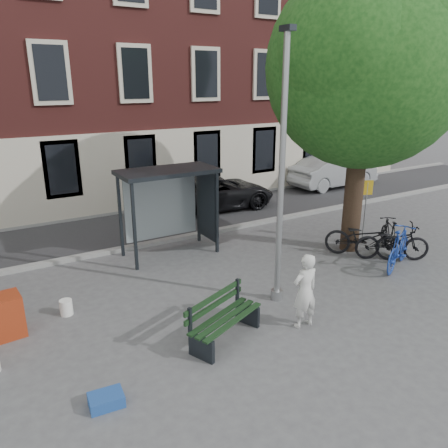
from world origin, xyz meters
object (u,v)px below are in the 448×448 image
bike_a (392,242)px  notice_sign (366,197)px  car_dark (215,192)px  bike_b (399,248)px  painter (305,291)px  bike_d (390,235)px  bench (224,320)px  car_silver (334,171)px  lamppost (281,187)px  bus_shelter (179,191)px  bike_c (363,238)px

bike_a → notice_sign: 1.83m
car_dark → bike_b: bearing=-166.2°
painter → bike_d: (5.22, 2.04, -0.32)m
bench → bike_d: (6.95, 1.60, 0.08)m
bike_b → car_silver: car_silver is taller
lamppost → bike_b: lamppost is taller
bike_a → car_silver: (5.25, 7.77, 0.22)m
notice_sign → painter: bearing=-124.7°
bus_shelter → car_dark: bearing=47.4°
bike_a → bike_d: size_ratio=1.25×
lamppost → bike_b: size_ratio=3.06×
lamppost → car_dark: 8.38m
bike_d → car_silver: (4.70, 7.24, 0.27)m
bike_c → notice_sign: 1.63m
painter → bike_b: 4.45m
painter → notice_sign: bearing=-148.2°
car_silver → car_dark: bearing=91.8°
car_dark → car_silver: car_silver is taller
painter → bike_a: (4.67, 1.52, -0.27)m
bench → bike_c: 6.09m
lamppost → notice_sign: bearing=19.7°
bus_shelter → painter: bearing=-86.2°
car_dark → notice_sign: 6.37m
painter → car_dark: painter is taller
bike_b → bus_shelter: bearing=23.6°
bike_c → bus_shelter: bearing=104.9°
bench → lamppost: bearing=-0.0°
car_dark → lamppost: bearing=164.5°
bus_shelter → painter: 5.49m
bus_shelter → bike_a: size_ratio=1.34×
painter → car_silver: size_ratio=0.35×
bike_a → bike_c: bike_c is taller
bike_a → car_dark: size_ratio=0.43×
bus_shelter → bike_a: bearing=-37.5°
painter → bike_c: painter is taller
bus_shelter → car_silver: bus_shelter is taller
lamppost → bike_c: bearing=12.3°
painter → car_silver: painter is taller
bus_shelter → car_dark: bus_shelter is taller
bike_a → bike_d: bearing=-11.0°
bike_a → bike_c: bearing=78.2°
lamppost → painter: (-0.25, -1.27, -1.95)m
lamppost → painter: 2.34m
lamppost → bus_shelter: lamppost is taller
bike_d → bench: bearing=47.0°
bench → car_silver: size_ratio=0.41×
bike_a → bike_d: (0.55, 0.53, -0.05)m
bench → bike_d: 7.14m
notice_sign → bike_d: bearing=-58.8°
painter → bench: bearing=-12.9°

